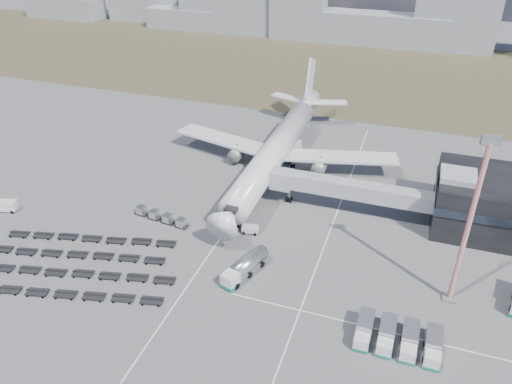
% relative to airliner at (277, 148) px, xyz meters
% --- Properties ---
extents(ground, '(420.00, 420.00, 0.00)m').
position_rel_airliner_xyz_m(ground, '(0.00, -32.38, -5.29)').
color(ground, '#565659').
rests_on(ground, ground).
extents(grass_strip, '(420.00, 90.00, 0.01)m').
position_rel_airliner_xyz_m(grass_strip, '(0.00, 77.62, -5.29)').
color(grass_strip, '#443A28').
rests_on(grass_strip, ground).
extents(lane_markings, '(47.12, 110.00, 0.01)m').
position_rel_airliner_xyz_m(lane_markings, '(9.77, -29.38, -5.29)').
color(lane_markings, silver).
rests_on(lane_markings, ground).
extents(jet_bridge, '(30.30, 3.80, 7.05)m').
position_rel_airliner_xyz_m(jet_bridge, '(15.90, -11.95, -0.24)').
color(jet_bridge, '#939399').
rests_on(jet_bridge, ground).
extents(airliner, '(51.59, 64.53, 17.62)m').
position_rel_airliner_xyz_m(airliner, '(0.00, 0.00, 0.00)').
color(airliner, silver).
rests_on(airliner, ground).
extents(skyline, '(315.28, 22.28, 25.87)m').
position_rel_airliner_xyz_m(skyline, '(-5.63, 117.90, 4.10)').
color(skyline, gray).
rests_on(skyline, ground).
extents(fuel_tanker, '(5.28, 9.87, 3.10)m').
position_rel_airliner_xyz_m(fuel_tanker, '(5.55, -35.46, -3.74)').
color(fuel_tanker, silver).
rests_on(fuel_tanker, ground).
extents(pushback_tug, '(3.14, 2.12, 1.35)m').
position_rel_airliner_xyz_m(pushback_tug, '(2.51, -24.38, -4.62)').
color(pushback_tug, silver).
rests_on(pushback_tug, ground).
extents(utility_van, '(4.49, 3.02, 2.22)m').
position_rel_airliner_xyz_m(utility_van, '(-44.24, -32.93, -4.18)').
color(utility_van, silver).
rests_on(utility_van, ground).
extents(catering_truck, '(4.08, 7.17, 3.10)m').
position_rel_airliner_xyz_m(catering_truck, '(1.17, 6.81, -3.71)').
color(catering_truck, silver).
rests_on(catering_truck, ground).
extents(service_trucks_near, '(11.17, 6.21, 2.47)m').
position_rel_airliner_xyz_m(service_trucks_near, '(30.01, -42.43, -3.95)').
color(service_trucks_near, silver).
rests_on(service_trucks_near, ground).
extents(uld_row, '(11.69, 3.19, 1.61)m').
position_rel_airliner_xyz_m(uld_row, '(-14.50, -26.21, -4.33)').
color(uld_row, black).
rests_on(uld_row, ground).
extents(baggage_dollies, '(36.34, 22.90, 0.81)m').
position_rel_airliner_xyz_m(baggage_dollies, '(-22.20, -42.85, -4.89)').
color(baggage_dollies, black).
rests_on(baggage_dollies, ground).
extents(floodlight_mast, '(2.57, 2.08, 26.89)m').
position_rel_airliner_xyz_m(floodlight_mast, '(36.64, -30.56, 8.19)').
color(floodlight_mast, red).
rests_on(floodlight_mast, ground).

